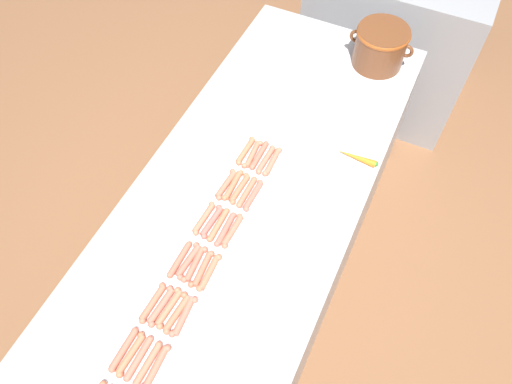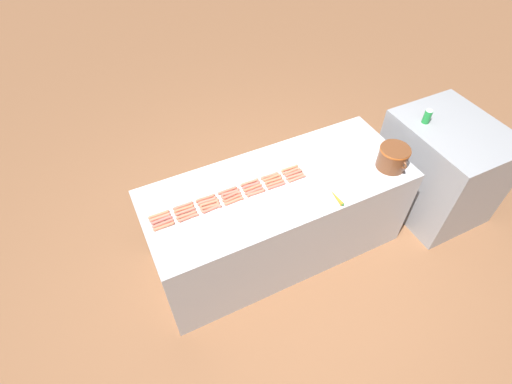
# 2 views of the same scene
# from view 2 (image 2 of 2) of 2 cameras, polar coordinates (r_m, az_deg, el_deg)

# --- Properties ---
(ground_plane) EXTENTS (20.00, 20.00, 0.00)m
(ground_plane) POSITION_cam_2_polar(r_m,az_deg,el_deg) (3.74, 2.88, -7.89)
(ground_plane) COLOR brown
(griddle_counter) EXTENTS (0.88, 2.19, 0.87)m
(griddle_counter) POSITION_cam_2_polar(r_m,az_deg,el_deg) (3.39, 3.15, -3.71)
(griddle_counter) COLOR #ADAFB5
(griddle_counter) RESTS_ON ground_plane
(back_cabinet) EXTENTS (0.98, 0.79, 0.96)m
(back_cabinet) POSITION_cam_2_polar(r_m,az_deg,el_deg) (4.13, 25.41, 3.19)
(back_cabinet) COLOR #939599
(back_cabinet) RESTS_ON ground_plane
(hot_dog_0) EXTENTS (0.03, 0.16, 0.02)m
(hot_dog_0) POSITION_cam_2_polar(r_m,az_deg,el_deg) (2.91, -14.10, -3.23)
(hot_dog_0) COLOR #D4714D
(hot_dog_0) RESTS_ON griddle_counter
(hot_dog_1) EXTENTS (0.03, 0.16, 0.02)m
(hot_dog_1) POSITION_cam_2_polar(r_m,az_deg,el_deg) (2.93, -10.67, -1.99)
(hot_dog_1) COLOR #D86750
(hot_dog_1) RESTS_ON griddle_counter
(hot_dog_2) EXTENTS (0.03, 0.16, 0.02)m
(hot_dog_2) POSITION_cam_2_polar(r_m,az_deg,el_deg) (2.96, -7.48, -0.89)
(hot_dog_2) COLOR #D2694E
(hot_dog_2) RESTS_ON griddle_counter
(hot_dog_3) EXTENTS (0.02, 0.16, 0.02)m
(hot_dog_3) POSITION_cam_2_polar(r_m,az_deg,el_deg) (2.99, -4.24, 0.23)
(hot_dog_3) COLOR #CE644E
(hot_dog_3) RESTS_ON griddle_counter
(hot_dog_4) EXTENTS (0.03, 0.16, 0.02)m
(hot_dog_4) POSITION_cam_2_polar(r_m,az_deg,el_deg) (3.04, -0.98, 1.43)
(hot_dog_4) COLOR #D17154
(hot_dog_4) RESTS_ON griddle_counter
(hot_dog_5) EXTENTS (0.03, 0.16, 0.02)m
(hot_dog_5) POSITION_cam_2_polar(r_m,az_deg,el_deg) (3.10, 1.99, 2.39)
(hot_dog_5) COLOR #CC6B52
(hot_dog_5) RESTS_ON griddle_counter
(hot_dog_6) EXTENTS (0.03, 0.16, 0.02)m
(hot_dog_6) POSITION_cam_2_polar(r_m,az_deg,el_deg) (3.17, 4.96, 3.48)
(hot_dog_6) COLOR #D6724D
(hot_dog_6) RESTS_ON griddle_counter
(hot_dog_7) EXTENTS (0.03, 0.16, 0.02)m
(hot_dog_7) POSITION_cam_2_polar(r_m,az_deg,el_deg) (2.90, -13.95, -3.64)
(hot_dog_7) COLOR #CE7056
(hot_dog_7) RESTS_ON griddle_counter
(hot_dog_8) EXTENTS (0.03, 0.16, 0.02)m
(hot_dog_8) POSITION_cam_2_polar(r_m,az_deg,el_deg) (2.91, -10.56, -2.41)
(hot_dog_8) COLOR #D76F4C
(hot_dog_8) RESTS_ON griddle_counter
(hot_dog_9) EXTENTS (0.03, 0.16, 0.02)m
(hot_dog_9) POSITION_cam_2_polar(r_m,az_deg,el_deg) (2.94, -7.22, -1.29)
(hot_dog_9) COLOR #D56954
(hot_dog_9) RESTS_ON griddle_counter
(hot_dog_10) EXTENTS (0.03, 0.16, 0.02)m
(hot_dog_10) POSITION_cam_2_polar(r_m,az_deg,el_deg) (2.97, -3.84, -0.11)
(hot_dog_10) COLOR #CA6551
(hot_dog_10) RESTS_ON griddle_counter
(hot_dog_11) EXTENTS (0.03, 0.16, 0.02)m
(hot_dog_11) POSITION_cam_2_polar(r_m,az_deg,el_deg) (3.02, -0.71, 1.01)
(hot_dog_11) COLOR #D86355
(hot_dog_11) RESTS_ON griddle_counter
(hot_dog_12) EXTENTS (0.03, 0.16, 0.02)m
(hot_dog_12) POSITION_cam_2_polar(r_m,az_deg,el_deg) (3.08, 2.35, 2.12)
(hot_dog_12) COLOR #D06E4C
(hot_dog_12) RESTS_ON griddle_counter
(hot_dog_13) EXTENTS (0.03, 0.16, 0.02)m
(hot_dog_13) POSITION_cam_2_polar(r_m,az_deg,el_deg) (3.15, 5.19, 3.07)
(hot_dog_13) COLOR #D46F53
(hot_dog_13) RESTS_ON griddle_counter
(hot_dog_14) EXTENTS (0.03, 0.16, 0.02)m
(hot_dog_14) POSITION_cam_2_polar(r_m,az_deg,el_deg) (2.88, -13.70, -4.02)
(hot_dog_14) COLOR #CC6356
(hot_dog_14) RESTS_ON griddle_counter
(hot_dog_15) EXTENTS (0.02, 0.16, 0.02)m
(hot_dog_15) POSITION_cam_2_polar(r_m,az_deg,el_deg) (2.89, -10.35, -2.82)
(hot_dog_15) COLOR #D16A54
(hot_dog_15) RESTS_ON griddle_counter
(hot_dog_16) EXTENTS (0.03, 0.16, 0.02)m
(hot_dog_16) POSITION_cam_2_polar(r_m,az_deg,el_deg) (2.92, -6.91, -1.63)
(hot_dog_16) COLOR #D57051
(hot_dog_16) RESTS_ON griddle_counter
(hot_dog_17) EXTENTS (0.03, 0.16, 0.02)m
(hot_dog_17) POSITION_cam_2_polar(r_m,az_deg,el_deg) (2.96, -3.67, -0.47)
(hot_dog_17) COLOR #D5664F
(hot_dog_17) RESTS_ON griddle_counter
(hot_dog_18) EXTENTS (0.03, 0.16, 0.02)m
(hot_dog_18) POSITION_cam_2_polar(r_m,az_deg,el_deg) (3.00, -0.50, 0.63)
(hot_dog_18) COLOR #D5704E
(hot_dog_18) RESTS_ON griddle_counter
(hot_dog_19) EXTENTS (0.03, 0.16, 0.02)m
(hot_dog_19) POSITION_cam_2_polar(r_m,az_deg,el_deg) (3.06, 2.56, 1.72)
(hot_dog_19) COLOR #D36D4D
(hot_dog_19) RESTS_ON griddle_counter
(hot_dog_20) EXTENTS (0.02, 0.16, 0.02)m
(hot_dog_20) POSITION_cam_2_polar(r_m,az_deg,el_deg) (3.13, 5.56, 2.78)
(hot_dog_20) COLOR #D06650
(hot_dog_20) RESTS_ON griddle_counter
(hot_dog_21) EXTENTS (0.03, 0.16, 0.02)m
(hot_dog_21) POSITION_cam_2_polar(r_m,az_deg,el_deg) (2.85, -13.52, -4.51)
(hot_dog_21) COLOR #CB6552
(hot_dog_21) RESTS_ON griddle_counter
(hot_dog_22) EXTENTS (0.03, 0.16, 0.02)m
(hot_dog_22) POSITION_cam_2_polar(r_m,az_deg,el_deg) (2.87, -10.20, -3.33)
(hot_dog_22) COLOR #D46F52
(hot_dog_22) RESTS_ON griddle_counter
(hot_dog_23) EXTENTS (0.04, 0.16, 0.02)m
(hot_dog_23) POSITION_cam_2_polar(r_m,az_deg,el_deg) (2.90, -6.78, -2.06)
(hot_dog_23) COLOR #CA6A4C
(hot_dog_23) RESTS_ON griddle_counter
(hot_dog_24) EXTENTS (0.04, 0.16, 0.02)m
(hot_dog_24) POSITION_cam_2_polar(r_m,az_deg,el_deg) (2.94, -3.52, -0.92)
(hot_dog_24) COLOR #D7674C
(hot_dog_24) RESTS_ON griddle_counter
(hot_dog_25) EXTENTS (0.03, 0.16, 0.02)m
(hot_dog_25) POSITION_cam_2_polar(r_m,az_deg,el_deg) (2.98, -0.35, 0.22)
(hot_dog_25) COLOR #D76453
(hot_dog_25) RESTS_ON griddle_counter
(hot_dog_26) EXTENTS (0.03, 0.16, 0.02)m
(hot_dog_26) POSITION_cam_2_polar(r_m,az_deg,el_deg) (3.04, 2.80, 1.32)
(hot_dog_26) COLOR #D86E50
(hot_dog_26) RESTS_ON griddle_counter
(hot_dog_27) EXTENTS (0.03, 0.16, 0.02)m
(hot_dog_27) POSITION_cam_2_polar(r_m,az_deg,el_deg) (3.11, 5.69, 2.37)
(hot_dog_27) COLOR #D47056
(hot_dog_27) RESTS_ON griddle_counter
(hot_dog_28) EXTENTS (0.03, 0.16, 0.02)m
(hot_dog_28) POSITION_cam_2_polar(r_m,az_deg,el_deg) (2.84, -13.37, -4.94)
(hot_dog_28) COLOR #CA704E
(hot_dog_28) RESTS_ON griddle_counter
(hot_dog_29) EXTENTS (0.03, 0.16, 0.02)m
(hot_dog_29) POSITION_cam_2_polar(r_m,az_deg,el_deg) (2.85, -9.94, -3.72)
(hot_dog_29) COLOR #CE6950
(hot_dog_29) RESTS_ON griddle_counter
(hot_dog_30) EXTENTS (0.03, 0.16, 0.02)m
(hot_dog_30) POSITION_cam_2_polar(r_m,az_deg,el_deg) (2.88, -6.56, -2.48)
(hot_dog_30) COLOR #CF6953
(hot_dog_30) RESTS_ON griddle_counter
(hot_dog_31) EXTENTS (0.03, 0.16, 0.02)m
(hot_dog_31) POSITION_cam_2_polar(r_m,az_deg,el_deg) (2.92, -3.29, -1.33)
(hot_dog_31) COLOR #D26D4F
(hot_dog_31) RESTS_ON griddle_counter
(hot_dog_32) EXTENTS (0.03, 0.16, 0.02)m
(hot_dog_32) POSITION_cam_2_polar(r_m,az_deg,el_deg) (2.97, -0.01, -0.12)
(hot_dog_32) COLOR #CC6C52
(hot_dog_32) RESTS_ON griddle_counter
(hot_dog_33) EXTENTS (0.03, 0.16, 0.02)m
(hot_dog_33) POSITION_cam_2_polar(r_m,az_deg,el_deg) (3.02, 3.02, 0.93)
(hot_dog_33) COLOR #D76553
(hot_dog_33) RESTS_ON griddle_counter
(hot_dog_34) EXTENTS (0.03, 0.16, 0.02)m
(hot_dog_34) POSITION_cam_2_polar(r_m,az_deg,el_deg) (3.09, 6.02, 2.01)
(hot_dog_34) COLOR #D87055
(hot_dog_34) RESTS_ON griddle_counter
(bean_pot) EXTENTS (0.31, 0.25, 0.19)m
(bean_pot) POSITION_cam_2_polar(r_m,az_deg,el_deg) (3.31, 19.50, 4.94)
(bean_pot) COLOR brown
(bean_pot) RESTS_ON griddle_counter
(serving_spoon) EXTENTS (0.07, 0.27, 0.02)m
(serving_spoon) POSITION_cam_2_polar(r_m,az_deg,el_deg) (3.33, 4.53, 6.02)
(serving_spoon) COLOR #B7B7BC
(serving_spoon) RESTS_ON griddle_counter
(carrot) EXTENTS (0.18, 0.04, 0.03)m
(carrot) POSITION_cam_2_polar(r_m,az_deg,el_deg) (2.99, 11.72, -0.76)
(carrot) COLOR orange
(carrot) RESTS_ON griddle_counter
(soda_can) EXTENTS (0.07, 0.07, 0.12)m
(soda_can) POSITION_cam_2_polar(r_m,az_deg,el_deg) (3.75, 23.85, 10.11)
(soda_can) COLOR #1E8C38
(soda_can) RESTS_ON back_cabinet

